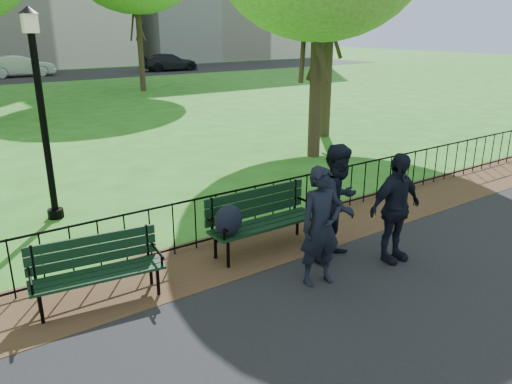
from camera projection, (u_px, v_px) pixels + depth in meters
ground at (342, 272)px, 7.56m from camera, size 120.00×120.00×0.00m
dirt_strip at (281, 239)px, 8.72m from camera, size 60.00×1.60×0.01m
iron_fence at (264, 205)px, 8.95m from camera, size 24.06×0.06×1.00m
park_bench_main at (247, 216)px, 7.89m from camera, size 1.97×0.62×1.09m
park_bench_left_a at (96, 263)px, 6.63m from camera, size 1.77×0.75×0.98m
lamppost at (42, 109)px, 9.05m from camera, size 0.35×0.35×3.88m
person_left at (321, 227)px, 6.99m from camera, size 0.71×0.54×1.73m
person_mid at (338, 203)px, 7.75m from camera, size 0.99×0.69×1.86m
person_right at (395, 208)px, 7.67m from camera, size 1.04×0.46×1.74m
sedan_silver at (20, 66)px, 35.98m from camera, size 4.67×1.75×1.52m
sedan_dark at (170, 62)px, 40.91m from camera, size 4.80×2.23×1.36m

